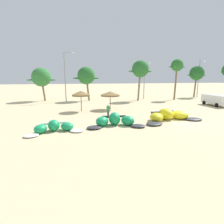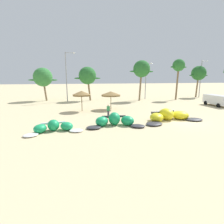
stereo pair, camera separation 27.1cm
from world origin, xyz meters
name	(u,v)px [view 1 (the left image)]	position (x,y,z in m)	size (l,w,h in m)	color
ground_plane	(181,121)	(0.00, 0.00, 0.00)	(260.00, 260.00, 0.00)	beige
kite_far_left	(54,127)	(-13.46, -0.79, 0.39)	(5.20, 2.71, 1.02)	white
kite_left	(115,121)	(-7.64, -0.09, 0.50)	(5.99, 3.04, 1.30)	#333338
kite_left_of_center	(168,116)	(-1.16, 0.75, 0.50)	(7.54, 4.05, 1.31)	#333338
beach_umbrella_near_van	(81,93)	(-10.35, 8.71, 2.57)	(2.62, 2.62, 2.94)	brown
beach_umbrella_middle	(110,94)	(-5.94, 9.32, 2.38)	(2.99, 2.99, 2.75)	brown
parked_van	(215,99)	(12.55, 8.67, 1.09)	(2.38, 5.08, 1.84)	white
person_near_kites	(108,111)	(-7.54, 3.55, 0.82)	(0.36, 0.24, 1.62)	#383842
palm_leftmost	(41,77)	(-17.34, 22.80, 4.85)	(5.78, 3.86, 6.82)	#7F6647
palm_left	(86,76)	(-8.31, 21.02, 5.16)	(5.44, 3.63, 7.02)	brown
palm_left_of_gap	(140,69)	(2.60, 18.44, 6.49)	(5.21, 3.47, 8.30)	#7F6647
palm_center_left	(177,66)	(10.92, 18.16, 7.21)	(3.88, 2.58, 8.71)	brown
palm_center_right	(197,73)	(18.77, 21.64, 5.82)	(5.20, 3.46, 7.62)	brown
lamppost_west	(66,74)	(-12.41, 20.55, 5.45)	(2.09, 0.24, 9.75)	gray
lamppost_west_center	(145,79)	(4.80, 21.00, 4.55)	(1.61, 0.24, 8.08)	gray
lamppost_east_center	(199,77)	(19.24, 21.26, 4.98)	(1.75, 0.24, 8.89)	gray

